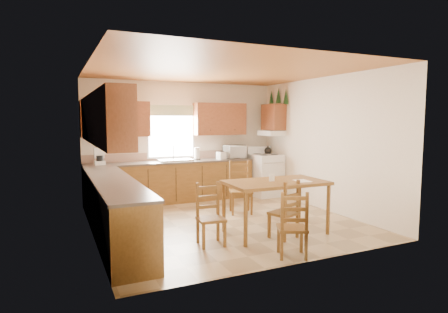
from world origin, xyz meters
name	(u,v)px	position (x,y,z in m)	size (l,w,h in m)	color
floor	(223,221)	(0.00, 0.00, 0.00)	(4.50, 4.50, 0.00)	tan
ceiling	(223,71)	(0.00, 0.00, 2.70)	(4.50, 4.50, 0.00)	#9F5D2B
wall_left	(91,152)	(-2.25, 0.00, 1.35)	(4.50, 4.50, 0.00)	beige
wall_right	(324,144)	(2.25, 0.00, 1.35)	(4.50, 4.50, 0.00)	beige
wall_back	(183,141)	(0.00, 2.25, 1.35)	(4.50, 4.50, 0.00)	beige
wall_front	(298,159)	(0.00, -2.25, 1.35)	(4.50, 4.50, 0.00)	beige
lower_cab_back	(172,182)	(-0.38, 1.95, 0.44)	(3.75, 0.60, 0.88)	brown
lower_cab_left	(114,210)	(-1.95, -0.15, 0.44)	(0.60, 3.60, 0.88)	brown
counter_back	(172,162)	(-0.38, 1.95, 0.90)	(3.75, 0.63, 0.04)	#4C413A
counter_left	(113,181)	(-1.95, -0.15, 0.90)	(0.63, 3.60, 0.04)	#4C413A
backsplash	(168,156)	(-0.38, 2.24, 1.01)	(3.75, 0.01, 0.18)	#9C7A67
upper_cab_back_left	(116,119)	(-1.55, 2.08, 1.85)	(1.41, 0.33, 0.75)	brown
upper_cab_back_right	(220,119)	(0.86, 2.08, 1.85)	(1.25, 0.33, 0.75)	brown
upper_cab_left	(102,119)	(-2.08, -0.15, 1.85)	(0.33, 3.60, 0.75)	brown
upper_cab_stove	(273,117)	(2.08, 1.65, 1.90)	(0.33, 0.62, 0.62)	brown
range_hood	(271,133)	(2.03, 1.65, 1.52)	(0.44, 0.62, 0.12)	white
window_frame	(171,132)	(-0.30, 2.22, 1.55)	(1.13, 0.02, 1.18)	white
window_pane	(171,132)	(-0.30, 2.21, 1.55)	(1.05, 0.01, 1.10)	white
window_valance	(171,110)	(-0.30, 2.19, 2.05)	(1.19, 0.01, 0.24)	#4D7341
sink_basin	(175,160)	(-0.30, 1.95, 0.94)	(0.75, 0.45, 0.04)	silver
pine_decal_a	(286,96)	(2.21, 1.33, 2.38)	(0.22, 0.22, 0.36)	#1D4621
pine_decal_b	(278,95)	(2.21, 1.65, 2.42)	(0.22, 0.22, 0.36)	#1D4621
pine_decal_c	(271,98)	(2.21, 1.97, 2.38)	(0.22, 0.22, 0.36)	#1D4621
stove	(266,175)	(1.88, 1.66, 0.49)	(0.67, 0.69, 0.99)	white
coffeemaker	(100,156)	(-1.91, 1.93, 1.10)	(0.22, 0.26, 0.37)	white
paper_towel	(197,154)	(0.22, 1.95, 1.06)	(0.12, 0.12, 0.29)	white
toaster	(221,155)	(0.79, 1.86, 1.01)	(0.21, 0.14, 0.17)	white
microwave	(234,152)	(1.18, 1.95, 1.07)	(0.52, 0.37, 0.31)	white
dining_table	(275,207)	(0.47, -1.01, 0.43)	(1.60, 0.91, 0.86)	brown
chair_near_left	(292,224)	(0.11, -1.99, 0.45)	(0.38, 0.36, 0.90)	brown
chair_near_right	(284,209)	(0.45, -1.26, 0.45)	(0.38, 0.36, 0.91)	brown
chair_far_left	(211,215)	(-0.71, -1.11, 0.45)	(0.38, 0.36, 0.90)	brown
chair_far_right	(241,188)	(0.56, 0.40, 0.51)	(0.43, 0.41, 1.01)	brown
table_paper	(302,181)	(0.87, -1.17, 0.86)	(0.21, 0.28, 0.00)	white
table_card	(272,178)	(0.40, -1.00, 0.92)	(0.09, 0.02, 0.12)	white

